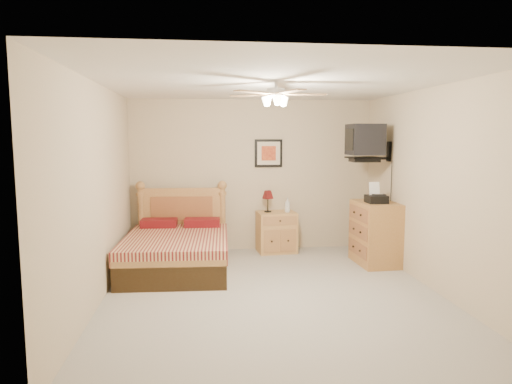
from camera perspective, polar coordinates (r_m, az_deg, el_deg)
The scene contains 17 objects.
floor at distance 5.67m, azimuth 2.05°, elevation -12.55°, with size 4.50×4.50×0.00m, color #9C978C.
ceiling at distance 5.38m, azimuth 2.16°, elevation 13.42°, with size 4.00×4.50×0.04m, color white.
wall_back at distance 7.61m, azimuth -0.47°, elevation 2.08°, with size 4.00×0.04×2.50m, color #C2AF8F.
wall_front at distance 3.21m, azimuth 8.24°, elevation -4.62°, with size 4.00×0.04×2.50m, color #C2AF8F.
wall_left at distance 5.45m, azimuth -19.15°, elevation -0.20°, with size 0.04×4.50×2.50m, color #C2AF8F.
wall_right at distance 6.02m, azimuth 21.27°, elevation 0.34°, with size 0.04×4.50×2.50m, color #C2AF8F.
bed at distance 6.55m, azimuth -9.93°, elevation -4.58°, with size 1.41×1.84×1.19m, color #AA6D3B, non-canonical shape.
nightstand at distance 7.55m, azimuth 2.57°, elevation -5.01°, with size 0.61×0.46×0.67m, color tan.
table_lamp at distance 7.46m, azimuth 1.49°, elevation -1.16°, with size 0.19×0.19×0.36m, color #5A1212, non-canonical shape.
lotion_bottle at distance 7.45m, azimuth 3.95°, elevation -1.63°, with size 0.09×0.09×0.24m, color silver.
framed_picture at distance 7.60m, azimuth 1.58°, elevation 4.86°, with size 0.46×0.04×0.46m, color black.
dresser at distance 7.04m, azimuth 14.75°, elevation -4.99°, with size 0.55×0.79×0.93m, color #A36C32.
fax_machine at distance 6.85m, azimuth 14.84°, elevation -0.10°, with size 0.28×0.30×0.30m, color black, non-canonical shape.
magazine_lower at distance 7.17m, azimuth 13.54°, elevation -0.85°, with size 0.22×0.29×0.03m, color beige.
magazine_upper at distance 7.18m, azimuth 13.57°, elevation -0.66°, with size 0.18×0.25×0.02m, color gray.
wall_tv at distance 7.10m, azimuth 14.60°, elevation 6.04°, with size 0.56×0.46×0.58m, color black, non-canonical shape.
ceiling_fan at distance 5.17m, azimuth 2.50°, elevation 12.13°, with size 1.14×1.14×0.28m, color silver, non-canonical shape.
Camera 1 is at (-0.81, -5.29, 1.88)m, focal length 32.00 mm.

